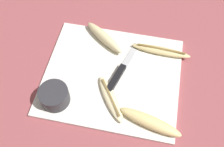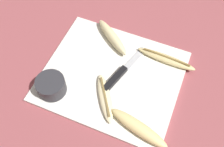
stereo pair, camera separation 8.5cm
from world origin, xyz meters
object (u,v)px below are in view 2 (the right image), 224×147
prep_bowl (51,86)px  knife (118,76)px  banana_spotted_left (166,59)px  banana_soft_right (112,37)px  banana_cream_curved (105,98)px  banana_golden_short (138,128)px

prep_bowl → knife: bearing=35.5°
banana_spotted_left → banana_soft_right: banana_soft_right is taller
banana_cream_curved → prep_bowl: 0.17m
banana_soft_right → banana_golden_short: banana_soft_right is taller
banana_spotted_left → banana_soft_right: bearing=176.6°
knife → banana_cream_curved: 0.09m
knife → banana_soft_right: size_ratio=1.33×
knife → prep_bowl: bearing=-128.2°
banana_cream_curved → banana_golden_short: 0.14m
banana_spotted_left → prep_bowl: size_ratio=2.25×
banana_spotted_left → banana_golden_short: (-0.00, -0.27, 0.01)m
knife → banana_spotted_left: size_ratio=1.06×
knife → prep_bowl: size_ratio=2.39×
knife → banana_cream_curved: size_ratio=1.35×
banana_spotted_left → prep_bowl: 0.39m
banana_soft_right → banana_golden_short: (0.20, -0.28, -0.00)m
banana_cream_curved → banana_spotted_left: size_ratio=0.79×
banana_cream_curved → banana_spotted_left: 0.25m
knife → banana_golden_short: 0.19m
banana_cream_curved → banana_soft_right: size_ratio=0.99×
knife → prep_bowl: 0.21m
banana_spotted_left → knife: bearing=-135.9°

